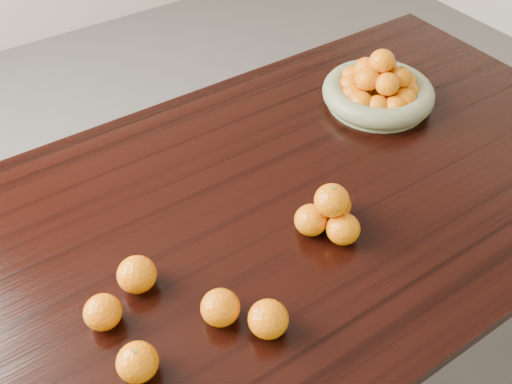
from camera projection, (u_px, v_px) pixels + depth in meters
ground at (253, 377)px, 1.81m from camera, size 5.00×5.00×0.00m
dining_table at (252, 238)px, 1.35m from camera, size 2.00×1.00×0.75m
fruit_bowl at (378, 90)px, 1.57m from camera, size 0.31×0.31×0.16m
orange_pyramid at (330, 213)px, 1.22m from camera, size 0.14×0.14×0.12m
loose_orange_0 at (138, 362)px, 0.98m from camera, size 0.07×0.07×0.07m
loose_orange_1 at (220, 308)px, 1.06m from camera, size 0.07×0.07×0.07m
loose_orange_2 at (268, 319)px, 1.04m from camera, size 0.08×0.08×0.07m
loose_orange_3 at (137, 274)px, 1.11m from camera, size 0.08×0.08×0.07m
loose_orange_4 at (103, 312)px, 1.05m from camera, size 0.07×0.07×0.07m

